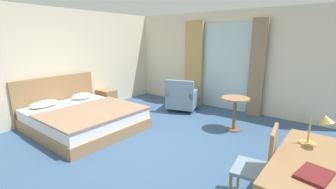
{
  "coord_description": "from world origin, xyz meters",
  "views": [
    {
      "loc": [
        2.6,
        -2.87,
        1.9
      ],
      "look_at": [
        0.14,
        0.35,
        0.91
      ],
      "focal_mm": 24.77,
      "sensor_mm": 36.0,
      "label": 1
    }
  ],
  "objects_px": {
    "bed": "(82,117)",
    "closed_book": "(314,175)",
    "writing_desk": "(309,167)",
    "round_cafe_table": "(235,107)",
    "desk_lamp": "(322,125)",
    "desk_chair": "(261,164)",
    "nightstand": "(107,98)",
    "armchair_by_window": "(182,98)"
  },
  "relations": [
    {
      "from": "nightstand",
      "to": "desk_chair",
      "type": "distance_m",
      "value": 4.83
    },
    {
      "from": "desk_chair",
      "to": "nightstand",
      "type": "bearing_deg",
      "value": 162.24
    },
    {
      "from": "desk_chair",
      "to": "round_cafe_table",
      "type": "relative_size",
      "value": 1.37
    },
    {
      "from": "nightstand",
      "to": "round_cafe_table",
      "type": "bearing_deg",
      "value": 9.15
    },
    {
      "from": "desk_chair",
      "to": "writing_desk",
      "type": "bearing_deg",
      "value": -1.57
    },
    {
      "from": "armchair_by_window",
      "to": "bed",
      "type": "bearing_deg",
      "value": -113.48
    },
    {
      "from": "desk_lamp",
      "to": "round_cafe_table",
      "type": "xyz_separation_m",
      "value": [
        -1.58,
        1.7,
        -0.5
      ]
    },
    {
      "from": "writing_desk",
      "to": "round_cafe_table",
      "type": "xyz_separation_m",
      "value": [
        -1.55,
        2.05,
        -0.15
      ]
    },
    {
      "from": "bed",
      "to": "nightstand",
      "type": "relative_size",
      "value": 4.36
    },
    {
      "from": "bed",
      "to": "closed_book",
      "type": "relative_size",
      "value": 6.96
    },
    {
      "from": "bed",
      "to": "closed_book",
      "type": "height_order",
      "value": "bed"
    },
    {
      "from": "nightstand",
      "to": "desk_lamp",
      "type": "distance_m",
      "value": 5.26
    },
    {
      "from": "writing_desk",
      "to": "round_cafe_table",
      "type": "height_order",
      "value": "writing_desk"
    },
    {
      "from": "desk_chair",
      "to": "armchair_by_window",
      "type": "distance_m",
      "value": 3.71
    },
    {
      "from": "desk_chair",
      "to": "desk_lamp",
      "type": "bearing_deg",
      "value": 34.28
    },
    {
      "from": "writing_desk",
      "to": "desk_chair",
      "type": "distance_m",
      "value": 0.47
    },
    {
      "from": "bed",
      "to": "round_cafe_table",
      "type": "bearing_deg",
      "value": 35.29
    },
    {
      "from": "closed_book",
      "to": "writing_desk",
      "type": "bearing_deg",
      "value": 113.76
    },
    {
      "from": "desk_lamp",
      "to": "armchair_by_window",
      "type": "relative_size",
      "value": 0.42
    },
    {
      "from": "desk_chair",
      "to": "armchair_by_window",
      "type": "height_order",
      "value": "desk_chair"
    },
    {
      "from": "desk_chair",
      "to": "closed_book",
      "type": "bearing_deg",
      "value": -32.54
    },
    {
      "from": "bed",
      "to": "desk_lamp",
      "type": "bearing_deg",
      "value": 2.33
    },
    {
      "from": "nightstand",
      "to": "armchair_by_window",
      "type": "relative_size",
      "value": 0.55
    },
    {
      "from": "closed_book",
      "to": "desk_lamp",
      "type": "bearing_deg",
      "value": 104.61
    },
    {
      "from": "writing_desk",
      "to": "desk_chair",
      "type": "relative_size",
      "value": 1.55
    },
    {
      "from": "writing_desk",
      "to": "desk_lamp",
      "type": "height_order",
      "value": "desk_lamp"
    },
    {
      "from": "closed_book",
      "to": "bed",
      "type": "bearing_deg",
      "value": -174.69
    },
    {
      "from": "bed",
      "to": "nightstand",
      "type": "distance_m",
      "value": 1.56
    },
    {
      "from": "armchair_by_window",
      "to": "round_cafe_table",
      "type": "xyz_separation_m",
      "value": [
        1.63,
        -0.46,
        0.17
      ]
    },
    {
      "from": "bed",
      "to": "armchair_by_window",
      "type": "bearing_deg",
      "value": 66.52
    },
    {
      "from": "desk_chair",
      "to": "closed_book",
      "type": "xyz_separation_m",
      "value": [
        0.52,
        -0.33,
        0.23
      ]
    },
    {
      "from": "nightstand",
      "to": "closed_book",
      "type": "distance_m",
      "value": 5.44
    },
    {
      "from": "bed",
      "to": "closed_book",
      "type": "distance_m",
      "value": 4.32
    },
    {
      "from": "desk_chair",
      "to": "closed_book",
      "type": "distance_m",
      "value": 0.66
    },
    {
      "from": "closed_book",
      "to": "round_cafe_table",
      "type": "xyz_separation_m",
      "value": [
        -1.62,
        2.36,
        -0.25
      ]
    },
    {
      "from": "bed",
      "to": "round_cafe_table",
      "type": "relative_size",
      "value": 3.2
    },
    {
      "from": "nightstand",
      "to": "writing_desk",
      "type": "distance_m",
      "value": 5.27
    },
    {
      "from": "bed",
      "to": "round_cafe_table",
      "type": "xyz_separation_m",
      "value": [
        2.65,
        1.87,
        0.26
      ]
    },
    {
      "from": "armchair_by_window",
      "to": "writing_desk",
      "type": "bearing_deg",
      "value": -38.27
    },
    {
      "from": "bed",
      "to": "desk_lamp",
      "type": "relative_size",
      "value": 5.68
    },
    {
      "from": "nightstand",
      "to": "desk_chair",
      "type": "relative_size",
      "value": 0.53
    },
    {
      "from": "writing_desk",
      "to": "round_cafe_table",
      "type": "distance_m",
      "value": 2.57
    }
  ]
}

